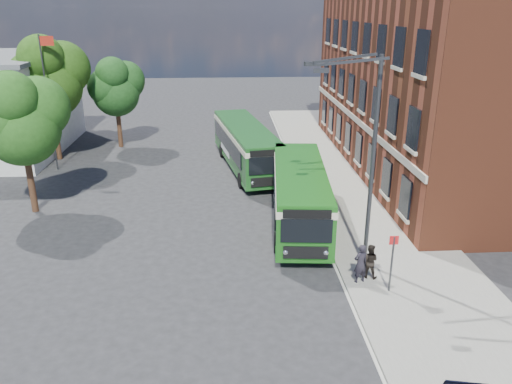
{
  "coord_description": "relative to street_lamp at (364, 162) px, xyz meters",
  "views": [
    {
      "loc": [
        -0.65,
        -20.93,
        10.68
      ],
      "look_at": [
        0.7,
        1.74,
        2.2
      ],
      "focal_mm": 35.0,
      "sensor_mm": 36.0,
      "label": 1
    }
  ],
  "objects": [
    {
      "name": "flagpole",
      "position": [
        -17.29,
        15.0,
        0.15
      ],
      "size": [
        0.95,
        0.1,
        9.0
      ],
      "color": "#323437",
      "rests_on": "ground"
    },
    {
      "name": "pavement",
      "position": [
        2.16,
        10.0,
        -4.72
      ],
      "size": [
        6.0,
        48.0,
        0.15
      ],
      "primitive_type": "cube",
      "color": "gray",
      "rests_on": "ground"
    },
    {
      "name": "brick_office",
      "position": [
        9.16,
        14.0,
        2.18
      ],
      "size": [
        12.1,
        26.0,
        14.2
      ],
      "color": "brown",
      "rests_on": "ground"
    },
    {
      "name": "bus_rear",
      "position": [
        -4.21,
        14.52,
        -2.96
      ],
      "size": [
        4.53,
        11.97,
        3.02
      ],
      "color": "#1C531E",
      "rests_on": "ground"
    },
    {
      "name": "ground",
      "position": [
        -4.84,
        2.0,
        -4.79
      ],
      "size": [
        120.0,
        120.0,
        0.0
      ],
      "primitive_type": "plane",
      "color": "#252527",
      "rests_on": "ground"
    },
    {
      "name": "tree_mid",
      "position": [
        -17.88,
        17.45,
        1.29
      ],
      "size": [
        5.31,
        5.05,
        8.96
      ],
      "color": "#382114",
      "rests_on": "ground"
    },
    {
      "name": "tree_right",
      "position": [
        -14.03,
        20.76,
        0.06
      ],
      "size": [
        4.23,
        4.02,
        7.15
      ],
      "color": "#382114",
      "rests_on": "ground"
    },
    {
      "name": "street_lamp",
      "position": [
        0.0,
        0.0,
        0.0
      ],
      "size": [
        2.96,
        2.38,
        9.0
      ],
      "color": "#323437",
      "rests_on": "ground"
    },
    {
      "name": "bus_front",
      "position": [
        -1.84,
        4.71,
        -2.96
      ],
      "size": [
        3.43,
        10.39,
        3.02
      ],
      "color": "#1A5C17",
      "rests_on": "ground"
    },
    {
      "name": "kerb_line",
      "position": [
        -0.89,
        10.0,
        -4.79
      ],
      "size": [
        0.12,
        48.0,
        0.01
      ],
      "primitive_type": "cube",
      "color": "beige",
      "rests_on": "ground"
    },
    {
      "name": "pedestrian_b",
      "position": [
        0.24,
        -1.1,
        -3.9
      ],
      "size": [
        0.88,
        0.79,
        1.48
      ],
      "primitive_type": "imported",
      "rotation": [
        0.0,
        0.0,
        2.75
      ],
      "color": "black",
      "rests_on": "pavement"
    },
    {
      "name": "bus_stop_sign",
      "position": [
        0.76,
        -2.2,
        -3.28
      ],
      "size": [
        0.35,
        0.08,
        2.52
      ],
      "color": "#323437",
      "rests_on": "ground"
    },
    {
      "name": "tree_left",
      "position": [
        -16.13,
        7.27,
        0.47
      ],
      "size": [
        4.59,
        4.37,
        7.76
      ],
      "color": "#382114",
      "rests_on": "ground"
    },
    {
      "name": "pedestrian_a",
      "position": [
        -0.24,
        -1.46,
        -3.81
      ],
      "size": [
        0.7,
        0.57,
        1.67
      ],
      "primitive_type": "imported",
      "rotation": [
        0.0,
        0.0,
        3.45
      ],
      "color": "black",
      "rests_on": "pavement"
    }
  ]
}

